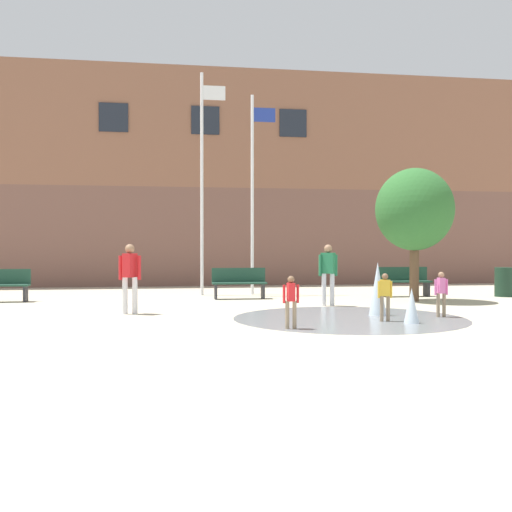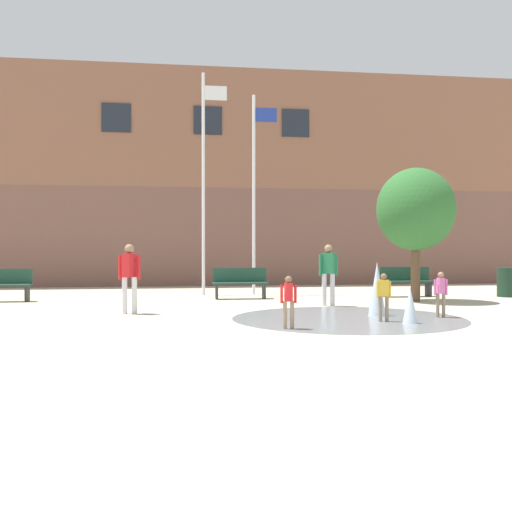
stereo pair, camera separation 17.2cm
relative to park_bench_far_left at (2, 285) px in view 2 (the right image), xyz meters
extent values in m
plane|color=#BCB299|center=(6.12, -9.99, -0.48)|extent=(100.00, 100.00, 0.00)
cube|color=brown|center=(6.12, 8.97, 1.46)|extent=(36.00, 6.00, 3.88)
cube|color=brown|center=(6.12, 8.97, 5.77)|extent=(36.00, 6.00, 4.74)
cube|color=#1E232D|center=(2.62, 5.95, 6.00)|extent=(1.10, 0.06, 1.10)
cube|color=#1E232D|center=(6.12, 5.95, 6.00)|extent=(1.10, 0.06, 1.10)
cube|color=#1E232D|center=(9.62, 5.95, 6.00)|extent=(1.10, 0.06, 1.10)
cylinder|color=gray|center=(8.44, -5.19, -0.48)|extent=(4.97, 4.97, 0.01)
cone|color=silver|center=(9.42, -6.18, -0.13)|extent=(0.31, 0.31, 0.70)
cone|color=silver|center=(9.22, -4.79, 0.12)|extent=(0.39, 0.39, 1.19)
cube|color=#28282D|center=(0.70, -0.06, -0.26)|extent=(0.06, 0.40, 0.44)
cube|color=#1E4233|center=(0.00, -0.06, -0.01)|extent=(1.60, 0.44, 0.05)
cube|color=#1E4233|center=(0.00, 0.14, 0.22)|extent=(1.60, 0.04, 0.42)
cube|color=#28282D|center=(6.01, -0.06, -0.26)|extent=(0.06, 0.40, 0.44)
cube|color=#28282D|center=(7.41, -0.06, -0.26)|extent=(0.06, 0.40, 0.44)
cube|color=#1E4233|center=(6.71, -0.06, -0.01)|extent=(1.60, 0.44, 0.05)
cube|color=#1E4233|center=(6.71, 0.14, 0.22)|extent=(1.60, 0.04, 0.42)
cube|color=#28282D|center=(11.17, 0.02, -0.26)|extent=(0.06, 0.40, 0.44)
cube|color=#28282D|center=(12.57, 0.02, -0.26)|extent=(0.06, 0.40, 0.44)
cube|color=#1E4233|center=(11.87, 0.02, -0.01)|extent=(1.60, 0.44, 0.05)
cube|color=#1E4233|center=(11.87, 0.22, 0.22)|extent=(1.60, 0.04, 0.42)
cylinder|color=silver|center=(8.61, -2.49, -0.06)|extent=(0.12, 0.12, 0.84)
cylinder|color=silver|center=(8.83, -2.49, -0.06)|extent=(0.12, 0.12, 0.84)
cube|color=#237547|center=(8.72, -2.49, 0.63)|extent=(0.39, 0.36, 0.54)
sphere|color=#997051|center=(8.72, -2.49, 1.01)|extent=(0.21, 0.21, 0.21)
cylinder|color=#237547|center=(8.51, -2.49, 0.58)|extent=(0.08, 0.08, 0.55)
cylinder|color=#237547|center=(8.93, -2.49, 0.58)|extent=(0.08, 0.08, 0.55)
cylinder|color=silver|center=(3.65, -3.65, -0.06)|extent=(0.12, 0.12, 0.84)
cylinder|color=silver|center=(3.87, -3.65, -0.06)|extent=(0.12, 0.12, 0.84)
cube|color=red|center=(3.76, -3.65, 0.63)|extent=(0.34, 0.39, 0.54)
sphere|color=#997051|center=(3.76, -3.65, 1.01)|extent=(0.21, 0.21, 0.21)
cylinder|color=red|center=(3.55, -3.65, 0.58)|extent=(0.08, 0.08, 0.55)
cylinder|color=red|center=(3.97, -3.65, 0.58)|extent=(0.08, 0.08, 0.55)
cylinder|color=#89755B|center=(6.79, -6.66, -0.22)|extent=(0.07, 0.07, 0.52)
cylinder|color=#89755B|center=(6.92, -6.66, -0.22)|extent=(0.07, 0.07, 0.52)
cube|color=red|center=(6.86, -6.66, 0.21)|extent=(0.12, 0.21, 0.33)
sphere|color=brown|center=(6.86, -6.66, 0.44)|extent=(0.13, 0.13, 0.13)
cylinder|color=red|center=(6.73, -6.66, 0.17)|extent=(0.05, 0.05, 0.34)
cylinder|color=red|center=(6.99, -6.66, 0.17)|extent=(0.05, 0.05, 0.34)
cylinder|color=#89755B|center=(8.92, -5.84, -0.22)|extent=(0.07, 0.07, 0.52)
cylinder|color=#89755B|center=(9.06, -5.84, -0.22)|extent=(0.07, 0.07, 0.52)
cube|color=gold|center=(8.99, -5.84, 0.21)|extent=(0.24, 0.20, 0.33)
sphere|color=brown|center=(8.99, -5.84, 0.44)|extent=(0.13, 0.13, 0.13)
cylinder|color=gold|center=(8.86, -5.84, 0.17)|extent=(0.05, 0.05, 0.34)
cylinder|color=gold|center=(9.12, -5.84, 0.17)|extent=(0.05, 0.05, 0.34)
cylinder|color=#89755B|center=(10.41, -5.29, -0.22)|extent=(0.07, 0.07, 0.52)
cylinder|color=#89755B|center=(10.54, -5.29, -0.22)|extent=(0.07, 0.07, 0.52)
cube|color=pink|center=(10.48, -5.29, 0.21)|extent=(0.15, 0.22, 0.33)
sphere|color=#997051|center=(10.48, -5.29, 0.44)|extent=(0.13, 0.13, 0.13)
cylinder|color=pink|center=(10.35, -5.29, 0.17)|extent=(0.05, 0.05, 0.34)
cylinder|color=pink|center=(10.61, -5.29, 0.17)|extent=(0.05, 0.05, 0.34)
cylinder|color=silver|center=(5.71, 1.54, 3.05)|extent=(0.10, 0.10, 7.05)
cube|color=silver|center=(6.11, 1.54, 5.95)|extent=(0.70, 0.02, 0.45)
cylinder|color=silver|center=(7.33, 1.54, 2.73)|extent=(0.10, 0.10, 6.41)
cube|color=#233893|center=(7.73, 1.54, 5.31)|extent=(0.70, 0.02, 0.45)
cylinder|color=#193323|center=(14.89, -0.45, -0.03)|extent=(0.56, 0.56, 0.90)
cylinder|color=brown|center=(11.49, -1.55, 0.24)|extent=(0.26, 0.26, 1.43)
ellipsoid|color=#2D662D|center=(11.49, -1.55, 2.11)|extent=(2.18, 2.18, 2.31)
camera|label=1|loc=(4.55, -17.50, 1.03)|focal=42.00mm
camera|label=2|loc=(4.72, -17.52, 1.03)|focal=42.00mm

